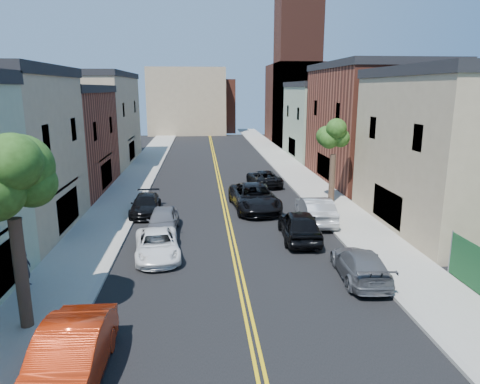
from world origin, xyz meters
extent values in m
cube|color=gray|center=(-7.90, 40.00, 0.07)|extent=(3.20, 100.00, 0.15)
cube|color=gray|center=(7.90, 40.00, 0.07)|extent=(3.20, 100.00, 0.15)
cube|color=gray|center=(-6.15, 40.00, 0.07)|extent=(0.30, 100.00, 0.15)
cube|color=gray|center=(6.15, 40.00, 0.07)|extent=(0.30, 100.00, 0.15)
cube|color=brown|center=(-14.00, 36.00, 4.00)|extent=(9.00, 12.00, 8.00)
cube|color=#998466|center=(-14.00, 50.00, 4.75)|extent=(9.00, 16.00, 9.50)
cube|color=#998466|center=(14.00, 24.00, 4.50)|extent=(9.00, 12.00, 9.00)
cube|color=brown|center=(14.00, 38.00, 5.00)|extent=(9.00, 14.00, 10.00)
cube|color=gray|center=(14.00, 52.00, 4.25)|extent=(9.00, 12.00, 8.50)
cube|color=#4C2319|center=(17.50, 68.00, 6.00)|extent=(16.00, 14.00, 12.00)
cube|color=#4C2319|center=(12.50, 64.00, 11.00)|extent=(6.00, 6.00, 22.00)
cube|color=#998466|center=(-4.00, 82.00, 6.00)|extent=(14.00, 8.00, 12.00)
cube|color=brown|center=(0.00, 86.00, 5.00)|extent=(10.00, 8.00, 10.00)
cylinder|color=#312418|center=(-7.90, 14.00, 2.13)|extent=(0.44, 0.44, 3.96)
sphere|color=#1D3C10|center=(-7.90, 14.00, 6.45)|extent=(5.20, 5.20, 5.20)
sphere|color=#1D3C10|center=(-7.38, 13.61, 7.49)|extent=(3.90, 3.90, 3.90)
cylinder|color=#312418|center=(7.90, 30.00, 1.91)|extent=(0.44, 0.44, 3.52)
sphere|color=#1D3C10|center=(7.90, 30.00, 5.65)|extent=(4.40, 4.40, 4.40)
sphere|color=#1D3C10|center=(8.34, 29.67, 6.53)|extent=(3.30, 3.30, 3.30)
sphere|color=#1D3C10|center=(7.46, 30.44, 5.21)|extent=(3.08, 3.08, 3.08)
imported|color=#B0270B|center=(-5.50, 10.79, 0.85)|extent=(1.83, 5.20, 1.71)
imported|color=white|center=(-3.94, 20.49, 0.65)|extent=(2.70, 4.89, 1.29)
imported|color=slate|center=(-3.96, 24.31, 0.74)|extent=(1.83, 4.39, 1.49)
imported|color=black|center=(-5.46, 28.40, 0.66)|extent=(1.89, 4.56, 1.32)
imported|color=#4F5256|center=(5.35, 17.05, 0.68)|extent=(2.22, 4.80, 1.36)
imported|color=black|center=(3.80, 22.45, 0.85)|extent=(2.32, 5.13, 1.71)
imported|color=#989A9F|center=(5.50, 25.48, 0.84)|extent=(1.96, 5.14, 1.67)
imported|color=black|center=(3.80, 36.53, 0.68)|extent=(2.93, 5.19, 1.37)
imported|color=black|center=(2.03, 28.87, 0.89)|extent=(3.41, 6.57, 1.77)
imported|color=#28272E|center=(-9.10, 17.29, 0.94)|extent=(0.40, 0.59, 1.58)
camera|label=1|loc=(-1.65, -0.54, 8.33)|focal=32.61mm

